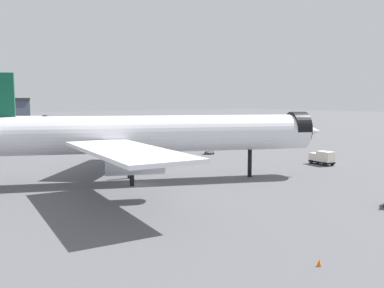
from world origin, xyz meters
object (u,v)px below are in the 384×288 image
baggage_cart_trailing (209,150)px  airliner_near_gate (145,135)px  traffic_cone_near_nose (319,263)px  airliner_far_taxiway (8,120)px  service_truck_front (322,157)px

baggage_cart_trailing → airliner_near_gate: bearing=-44.8°
traffic_cone_near_nose → airliner_far_taxiway: bearing=85.4°
service_truck_front → baggage_cart_trailing: bearing=22.4°
traffic_cone_near_nose → airliner_near_gate: bearing=81.0°
airliner_far_taxiway → service_truck_front: 149.49m
airliner_far_taxiway → baggage_cart_trailing: airliner_far_taxiway is taller
traffic_cone_near_nose → service_truck_front: bearing=35.6°
airliner_far_taxiway → service_truck_front: bearing=-47.2°
airliner_near_gate → airliner_far_taxiway: size_ratio=1.78×
service_truck_front → traffic_cone_near_nose: service_truck_front is taller
airliner_near_gate → service_truck_front: size_ratio=11.00×
traffic_cone_near_nose → baggage_cart_trailing: bearing=58.5°
airliner_near_gate → baggage_cart_trailing: (31.39, 21.21, -7.09)m
airliner_far_taxiway → traffic_cone_near_nose: bearing=-64.2°
airliner_near_gate → airliner_far_taxiway: 139.18m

